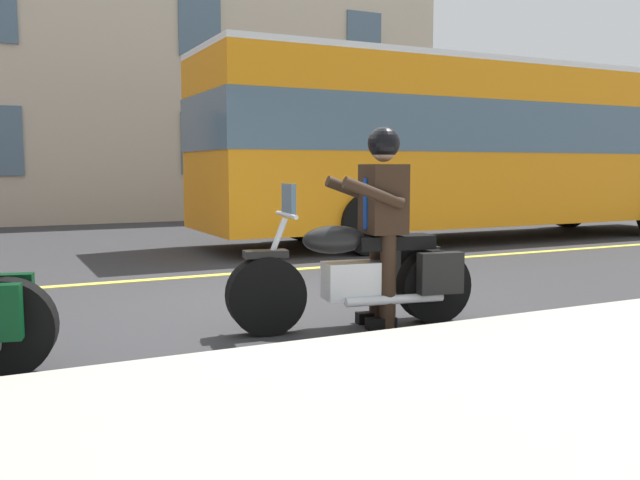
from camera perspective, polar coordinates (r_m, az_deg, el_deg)
name	(u,v)px	position (r m, az deg, el deg)	size (l,w,h in m)	color
ground_plane	(276,303)	(7.04, -3.68, -5.31)	(80.00, 80.00, 0.00)	#333335
lane_center_stripe	(218,275)	(8.90, -8.59, -2.92)	(60.00, 0.16, 0.01)	#E5DB4C
motorcycle_main	(361,276)	(5.92, 3.45, -3.04)	(2.22, 0.80, 1.26)	black
rider_main	(381,209)	(5.93, 5.18, 2.63)	(0.68, 0.61, 1.74)	black
bus_near	(481,142)	(13.59, 13.38, 8.00)	(11.05, 2.70, 3.30)	orange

